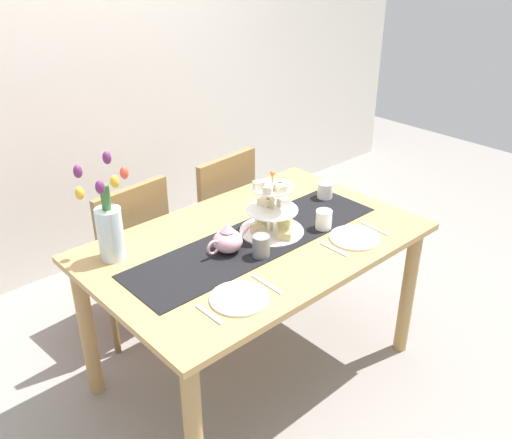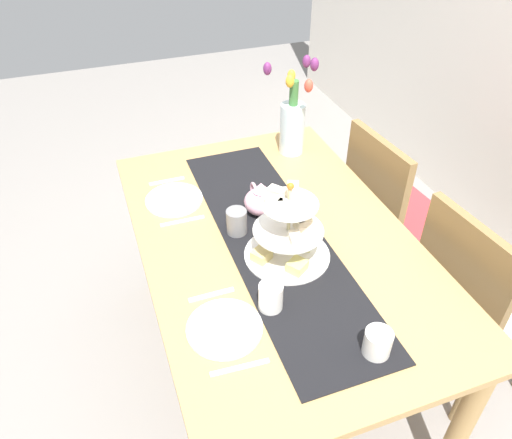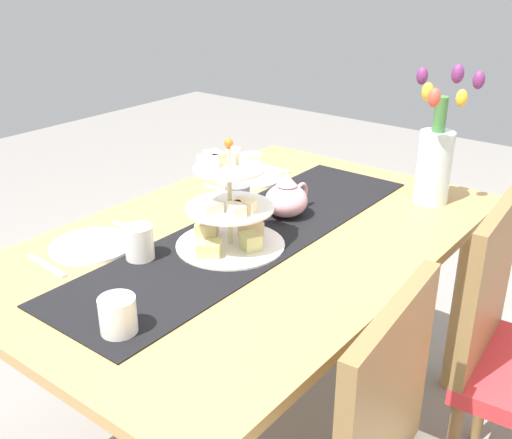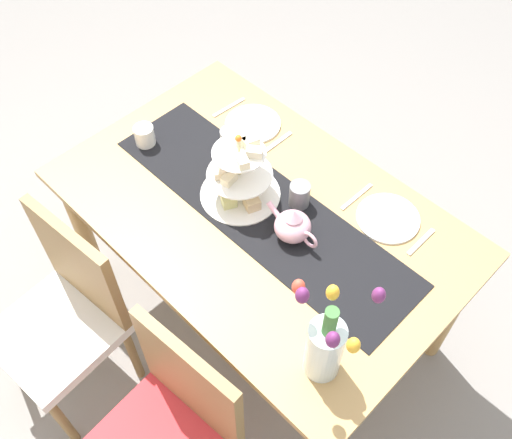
% 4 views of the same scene
% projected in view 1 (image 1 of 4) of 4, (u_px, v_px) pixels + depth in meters
% --- Properties ---
extents(ground_plane, '(8.00, 8.00, 0.00)m').
position_uv_depth(ground_plane, '(256.00, 367.00, 2.89)').
color(ground_plane, gray).
extents(room_wall_rear, '(6.00, 0.08, 2.60)m').
position_uv_depth(room_wall_rear, '(77.00, 64.00, 3.33)').
color(room_wall_rear, silver).
rests_on(room_wall_rear, ground_plane).
extents(dining_table, '(1.50, 0.96, 0.77)m').
position_uv_depth(dining_table, '(256.00, 260.00, 2.59)').
color(dining_table, tan).
rests_on(dining_table, ground_plane).
extents(chair_left, '(0.45, 0.45, 0.91)m').
position_uv_depth(chair_left, '(124.00, 252.00, 2.95)').
color(chair_left, olive).
rests_on(chair_left, ground_plane).
extents(chair_right, '(0.45, 0.45, 0.91)m').
position_uv_depth(chair_right, '(214.00, 216.00, 3.31)').
color(chair_right, olive).
rests_on(chair_right, ground_plane).
extents(table_runner, '(1.28, 0.35, 0.00)m').
position_uv_depth(table_runner, '(257.00, 240.00, 2.53)').
color(table_runner, black).
rests_on(table_runner, dining_table).
extents(tiered_cake_stand, '(0.30, 0.30, 0.30)m').
position_uv_depth(tiered_cake_stand, '(272.00, 213.00, 2.55)').
color(tiered_cake_stand, beige).
rests_on(tiered_cake_stand, table_runner).
extents(teapot, '(0.24, 0.13, 0.14)m').
position_uv_depth(teapot, '(228.00, 240.00, 2.41)').
color(teapot, '#E5A8BC').
rests_on(teapot, table_runner).
extents(tulip_vase, '(0.23, 0.22, 0.45)m').
position_uv_depth(tulip_vase, '(109.00, 225.00, 2.33)').
color(tulip_vase, silver).
rests_on(tulip_vase, dining_table).
extents(cream_jug, '(0.08, 0.08, 0.08)m').
position_uv_depth(cream_jug, '(325.00, 191.00, 2.91)').
color(cream_jug, white).
rests_on(cream_jug, dining_table).
extents(dinner_plate_left, '(0.23, 0.23, 0.01)m').
position_uv_depth(dinner_plate_left, '(239.00, 298.00, 2.13)').
color(dinner_plate_left, white).
rests_on(dinner_plate_left, dining_table).
extents(fork_left, '(0.02, 0.15, 0.01)m').
position_uv_depth(fork_left, '(209.00, 314.00, 2.04)').
color(fork_left, silver).
rests_on(fork_left, dining_table).
extents(knife_left, '(0.02, 0.17, 0.01)m').
position_uv_depth(knife_left, '(267.00, 284.00, 2.21)').
color(knife_left, silver).
rests_on(knife_left, dining_table).
extents(dinner_plate_right, '(0.23, 0.23, 0.01)m').
position_uv_depth(dinner_plate_right, '(355.00, 238.00, 2.54)').
color(dinner_plate_right, white).
rests_on(dinner_plate_right, dining_table).
extents(fork_right, '(0.02, 0.15, 0.01)m').
position_uv_depth(fork_right, '(334.00, 249.00, 2.46)').
color(fork_right, silver).
rests_on(fork_right, dining_table).
extents(knife_right, '(0.03, 0.17, 0.01)m').
position_uv_depth(knife_right, '(374.00, 228.00, 2.63)').
color(knife_right, silver).
rests_on(knife_right, dining_table).
extents(mug_grey, '(0.08, 0.08, 0.09)m').
position_uv_depth(mug_grey, '(261.00, 246.00, 2.38)').
color(mug_grey, slate).
rests_on(mug_grey, table_runner).
extents(mug_white_text, '(0.08, 0.08, 0.09)m').
position_uv_depth(mug_white_text, '(324.00, 220.00, 2.61)').
color(mug_white_text, white).
rests_on(mug_white_text, dining_table).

